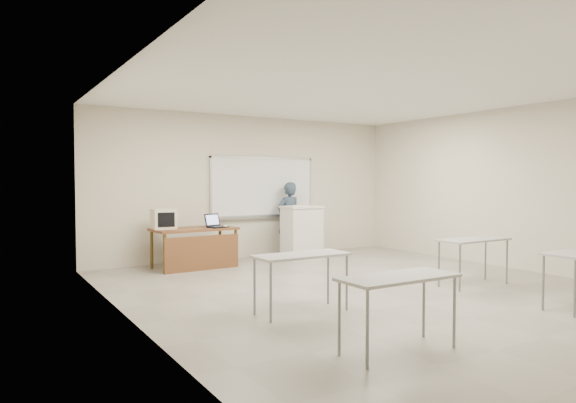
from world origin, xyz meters
TOP-DOWN VIEW (x-y plane):
  - floor at (0.00, 0.00)m, footprint 7.00×8.00m
  - whiteboard at (0.30, 3.97)m, footprint 2.48×0.10m
  - student_desks at (-0.00, -1.35)m, footprint 4.40×2.20m
  - instructor_desk at (-1.54, 3.19)m, footprint 1.53×0.77m
  - podium at (0.80, 3.20)m, footprint 0.78×0.57m
  - crt_monitor at (-2.09, 3.43)m, footprint 0.40×0.45m
  - laptop at (-1.14, 3.18)m, footprint 0.35×0.32m
  - mouse at (-0.99, 3.10)m, footprint 0.11×0.08m
  - keyboard at (0.65, 3.08)m, footprint 0.43×0.22m
  - presenter at (0.81, 3.74)m, footprint 0.63×0.46m

SIDE VIEW (x-z plane):
  - floor at x=0.00m, z-range -0.01..0.00m
  - podium at x=0.80m, z-range 0.00..1.11m
  - instructor_desk at x=-1.54m, z-range 0.18..0.93m
  - student_desks at x=0.00m, z-range 0.31..1.04m
  - mouse at x=-0.99m, z-range 0.75..0.79m
  - presenter at x=0.81m, z-range 0.00..1.60m
  - laptop at x=-1.14m, z-range 0.68..0.94m
  - crt_monitor at x=-2.09m, z-range 0.74..1.12m
  - keyboard at x=0.65m, z-range 1.11..1.13m
  - whiteboard at x=0.30m, z-range 0.83..2.14m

